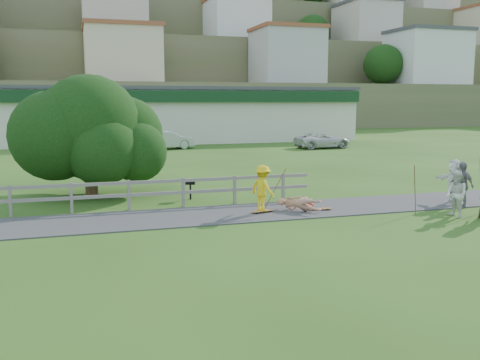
{
  "coord_description": "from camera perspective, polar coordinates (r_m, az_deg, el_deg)",
  "views": [
    {
      "loc": [
        -5.7,
        -16.13,
        4.02
      ],
      "look_at": [
        -0.18,
        2.0,
        1.12
      ],
      "focal_mm": 40.0,
      "sensor_mm": 36.0,
      "label": 1
    }
  ],
  "objects": [
    {
      "name": "car_silver",
      "position": [
        43.14,
        -7.91,
        4.24
      ],
      "size": [
        4.7,
        2.52,
        1.47
      ],
      "primitive_type": "imported",
      "rotation": [
        0.0,
        0.0,
        1.8
      ],
      "color": "#BABCC3",
      "rests_on": "ground"
    },
    {
      "name": "hillside",
      "position": [
        108.09,
        -14.26,
        13.95
      ],
      "size": [
        220.0,
        67.0,
        47.5
      ],
      "color": "#555D37",
      "rests_on": "ground"
    },
    {
      "name": "fence",
      "position": [
        19.74,
        -13.55,
        -1.18
      ],
      "size": [
        15.05,
        0.1,
        1.1
      ],
      "color": "slate",
      "rests_on": "ground"
    },
    {
      "name": "longboard_fallen",
      "position": [
        19.51,
        8.56,
        -3.17
      ],
      "size": [
        0.85,
        0.35,
        0.09
      ],
      "primitive_type": null,
      "rotation": [
        0.0,
        0.0,
        -0.18
      ],
      "color": "olive",
      "rests_on": "ground"
    },
    {
      "name": "pole_spec_left",
      "position": [
        19.66,
        18.16,
        -0.97
      ],
      "size": [
        0.03,
        0.03,
        1.74
      ],
      "primitive_type": "cylinder",
      "color": "brown",
      "rests_on": "ground"
    },
    {
      "name": "spectator_a",
      "position": [
        19.57,
        22.09,
        -1.43
      ],
      "size": [
        0.65,
        0.81,
        1.6
      ],
      "primitive_type": "imported",
      "rotation": [
        0.0,
        0.0,
        4.77
      ],
      "color": "silver",
      "rests_on": "ground"
    },
    {
      "name": "bbq",
      "position": [
        21.55,
        -5.31,
        -1.01
      ],
      "size": [
        0.44,
        0.38,
        0.81
      ],
      "primitive_type": null,
      "rotation": [
        0.0,
        0.0,
        -0.3
      ],
      "color": "black",
      "rests_on": "ground"
    },
    {
      "name": "helmet",
      "position": [
        19.81,
        7.49,
        -2.73
      ],
      "size": [
        0.25,
        0.25,
        0.25
      ],
      "primitive_type": "sphere",
      "color": "#B32410",
      "rests_on": "ground"
    },
    {
      "name": "path",
      "position": [
        18.96,
        0.96,
        -3.5
      ],
      "size": [
        34.0,
        3.0,
        0.04
      ],
      "primitive_type": "cube",
      "color": "#38383B",
      "rests_on": "ground"
    },
    {
      "name": "car_white",
      "position": [
        44.23,
        8.81,
        4.21
      ],
      "size": [
        4.77,
        2.5,
        1.28
      ],
      "primitive_type": "imported",
      "rotation": [
        0.0,
        0.0,
        1.65
      ],
      "color": "silver",
      "rests_on": "ground"
    },
    {
      "name": "strip_mall",
      "position": [
        52.0,
        -6.23,
        7.05
      ],
      "size": [
        32.5,
        10.75,
        5.1
      ],
      "color": "silver",
      "rests_on": "ground"
    },
    {
      "name": "skater_rider",
      "position": [
        18.74,
        2.43,
        -1.18
      ],
      "size": [
        0.98,
        1.2,
        1.62
      ],
      "primitive_type": "imported",
      "rotation": [
        0.0,
        0.0,
        2.0
      ],
      "color": "yellow",
      "rests_on": "ground"
    },
    {
      "name": "spectator_b",
      "position": [
        21.42,
        22.57,
        -0.46
      ],
      "size": [
        0.58,
        1.06,
        1.72
      ],
      "primitive_type": "imported",
      "rotation": [
        0.0,
        0.0,
        4.87
      ],
      "color": "gray",
      "rests_on": "ground"
    },
    {
      "name": "skater_fallen",
      "position": [
        19.22,
        6.3,
        -2.53
      ],
      "size": [
        1.47,
        1.39,
        0.6
      ],
      "primitive_type": "imported",
      "rotation": [
        0.0,
        0.0,
        0.74
      ],
      "color": "tan",
      "rests_on": "ground"
    },
    {
      "name": "spectator_d",
      "position": [
        22.03,
        21.82,
        -0.16
      ],
      "size": [
        0.53,
        1.62,
        1.74
      ],
      "primitive_type": "imported",
      "rotation": [
        0.0,
        0.0,
        4.72
      ],
      "color": "white",
      "rests_on": "ground"
    },
    {
      "name": "longboard_rider",
      "position": [
        18.89,
        2.41,
        -3.46
      ],
      "size": [
        0.89,
        0.38,
        0.1
      ],
      "primitive_type": null,
      "rotation": [
        0.0,
        0.0,
        0.2
      ],
      "color": "olive",
      "rests_on": "ground"
    },
    {
      "name": "tree",
      "position": [
        22.92,
        -15.69,
        2.87
      ],
      "size": [
        6.87,
        6.87,
        3.65
      ],
      "primitive_type": null,
      "color": "black",
      "rests_on": "ground"
    },
    {
      "name": "pole_rider",
      "position": [
        19.3,
        3.72,
        -0.71
      ],
      "size": [
        0.03,
        0.03,
        1.75
      ],
      "primitive_type": "cylinder",
      "color": "brown",
      "rests_on": "ground"
    },
    {
      "name": "ground",
      "position": [
        17.57,
        2.47,
        -4.54
      ],
      "size": [
        260.0,
        260.0,
        0.0
      ],
      "primitive_type": "plane",
      "color": "#2B4E16",
      "rests_on": "ground"
    }
  ]
}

